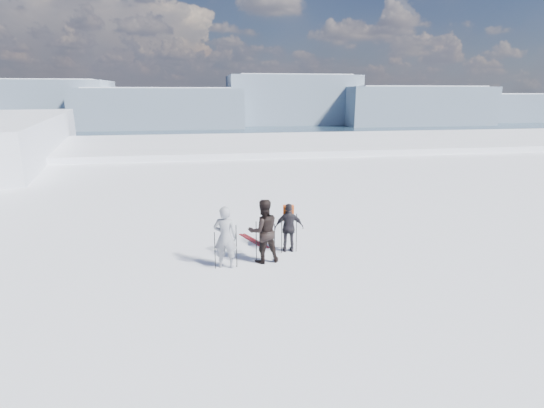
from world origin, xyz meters
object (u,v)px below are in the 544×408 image
(skier_pack, at_px, (289,228))
(skis_loose, at_px, (254,241))
(skier_grey, at_px, (225,237))
(skier_dark, at_px, (263,231))

(skier_pack, height_order, skis_loose, skier_pack)
(skier_grey, bearing_deg, skis_loose, -102.99)
(skier_dark, relative_size, skis_loose, 1.22)
(skier_grey, xyz_separation_m, skier_dark, (1.16, 0.23, 0.05))
(skier_pack, bearing_deg, skis_loose, -42.16)
(skier_grey, height_order, skier_pack, skier_grey)
(skier_grey, bearing_deg, skier_dark, -153.81)
(skier_dark, bearing_deg, skier_pack, -150.26)
(skier_pack, xyz_separation_m, skis_loose, (-1.00, 1.14, -0.78))
(skier_pack, distance_m, skis_loose, 1.71)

